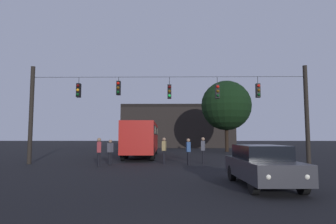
% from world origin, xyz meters
% --- Properties ---
extents(ground_plane, '(168.00, 168.00, 0.00)m').
position_xyz_m(ground_plane, '(0.00, 24.50, 0.00)').
color(ground_plane, black).
rests_on(ground_plane, ground).
extents(overhead_signal_span, '(18.88, 0.44, 6.64)m').
position_xyz_m(overhead_signal_span, '(0.00, 14.18, 3.88)').
color(overhead_signal_span, black).
rests_on(overhead_signal_span, ground).
extents(city_bus, '(2.80, 11.06, 3.00)m').
position_xyz_m(city_bus, '(-2.43, 20.81, 1.87)').
color(city_bus, '#B21E19').
rests_on(city_bus, ground).
extents(car_near_right, '(1.93, 4.38, 1.52)m').
position_xyz_m(car_near_right, '(3.62, 6.03, 0.80)').
color(car_near_right, '#2D2D33').
rests_on(car_near_right, ground).
extents(pedestrian_crossing_left, '(0.30, 0.40, 1.76)m').
position_xyz_m(pedestrian_crossing_left, '(-0.28, 14.64, 1.01)').
color(pedestrian_crossing_left, black).
rests_on(pedestrian_crossing_left, ground).
extents(pedestrian_crossing_center, '(0.28, 0.39, 1.71)m').
position_xyz_m(pedestrian_crossing_center, '(1.33, 13.74, 0.97)').
color(pedestrian_crossing_center, black).
rests_on(pedestrian_crossing_center, ground).
extents(pedestrian_crossing_right, '(0.31, 0.40, 1.78)m').
position_xyz_m(pedestrian_crossing_right, '(2.39, 14.69, 1.02)').
color(pedestrian_crossing_right, black).
rests_on(pedestrian_crossing_right, ground).
extents(pedestrian_near_bus, '(0.36, 0.42, 1.63)m').
position_xyz_m(pedestrian_near_bus, '(-3.78, 13.81, 0.92)').
color(pedestrian_near_bus, black).
rests_on(pedestrian_near_bus, ground).
extents(pedestrian_trailing, '(0.34, 0.42, 1.76)m').
position_xyz_m(pedestrian_trailing, '(-4.20, 12.56, 1.00)').
color(pedestrian_trailing, black).
rests_on(pedestrian_trailing, ground).
extents(corner_building, '(18.23, 8.29, 6.98)m').
position_xyz_m(corner_building, '(1.23, 43.47, 3.49)').
color(corner_building, black).
rests_on(corner_building, ground).
extents(tree_left_silhouette, '(6.04, 6.04, 8.61)m').
position_xyz_m(tree_left_silhouette, '(6.87, 29.32, 5.58)').
color(tree_left_silhouette, black).
rests_on(tree_left_silhouette, ground).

